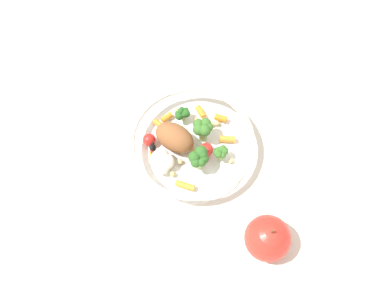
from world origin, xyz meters
The scene contains 3 objects.
ground_plane centered at (0.00, 0.00, 0.00)m, with size 2.40×2.40×0.00m, color silver.
food_container centered at (0.02, 0.00, 0.03)m, with size 0.24×0.24×0.06m.
loose_apple centered at (0.22, 0.09, 0.04)m, with size 0.08×0.08×0.09m.
Camera 1 is at (0.35, -0.07, 0.71)m, focal length 37.74 mm.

